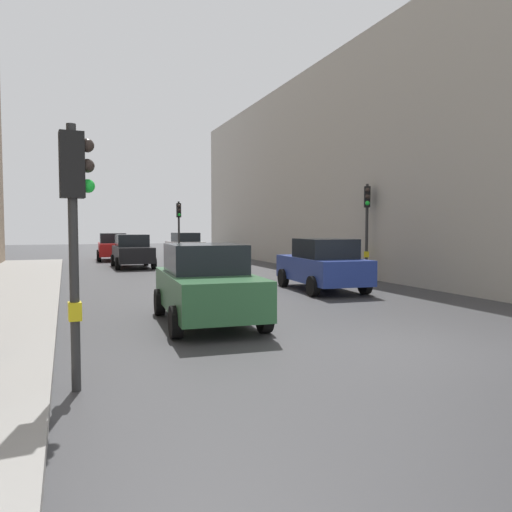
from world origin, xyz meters
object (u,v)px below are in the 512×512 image
car_red_sedan (113,247)px  car_white_compact (185,245)px  traffic_light_near_left (75,208)px  traffic_light_mid_street (367,214)px  car_dark_suv (132,251)px  traffic_light_far_median (179,221)px  car_green_estate (207,284)px  car_blue_van (322,265)px

car_red_sedan → car_white_compact: (5.18, 1.77, 0.00)m
traffic_light_near_left → car_red_sedan: 27.05m
traffic_light_mid_street → car_dark_suv: bearing=128.8°
traffic_light_far_median → car_green_estate: bearing=-100.3°
car_red_sedan → car_dark_suv: (0.44, -6.54, 0.00)m
car_dark_suv → car_red_sedan: bearing=93.9°
car_red_sedan → car_dark_suv: 6.56m
traffic_light_near_left → traffic_light_mid_street: size_ratio=0.89×
traffic_light_mid_street → car_dark_suv: (-8.04, 10.00, -1.80)m
car_blue_van → traffic_light_near_left: bearing=-134.8°
traffic_light_near_left → traffic_light_mid_street: bearing=42.6°
traffic_light_mid_street → car_green_estate: (-8.43, -6.40, -1.80)m
traffic_light_far_median → traffic_light_near_left: bearing=-105.4°
traffic_light_near_left → traffic_light_mid_street: 15.27m
traffic_light_mid_street → car_blue_van: 4.35m
car_blue_van → car_red_sedan: same height
traffic_light_far_median → car_green_estate: 18.90m
traffic_light_near_left → car_dark_suv: bearing=81.0°
traffic_light_near_left → car_white_compact: 29.76m
traffic_light_mid_street → car_blue_van: traffic_light_mid_street is taller
car_dark_suv → car_green_estate: same height
car_green_estate → car_white_compact: bearing=78.3°
car_blue_van → car_red_sedan: bearing=105.6°
car_green_estate → traffic_light_near_left: bearing=-125.6°
car_red_sedan → car_green_estate: (0.05, -22.94, 0.00)m
traffic_light_mid_street → car_red_sedan: traffic_light_mid_street is taller
car_blue_van → car_green_estate: (-5.19, -4.14, 0.00)m
traffic_light_near_left → traffic_light_mid_street: traffic_light_mid_street is taller
traffic_light_far_median → car_red_sedan: traffic_light_far_median is taller
traffic_light_near_left → car_white_compact: size_ratio=0.80×
traffic_light_mid_street → car_dark_suv: size_ratio=0.92×
traffic_light_mid_street → car_white_compact: (-3.30, 18.31, -1.80)m
car_red_sedan → car_green_estate: size_ratio=0.99×
traffic_light_near_left → car_blue_van: traffic_light_near_left is taller
traffic_light_far_median → car_red_sedan: 5.84m
traffic_light_mid_street → car_green_estate: size_ratio=0.90×
traffic_light_mid_street → car_red_sedan: 18.67m
traffic_light_far_median → car_dark_suv: bearing=-144.6°
traffic_light_far_median → car_blue_van: 14.59m
car_white_compact → car_dark_suv: 9.57m
traffic_light_far_median → car_green_estate: traffic_light_far_median is taller
car_white_compact → car_dark_suv: bearing=-119.7°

